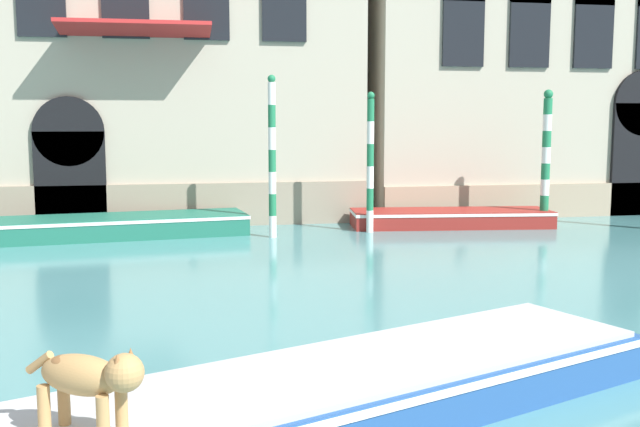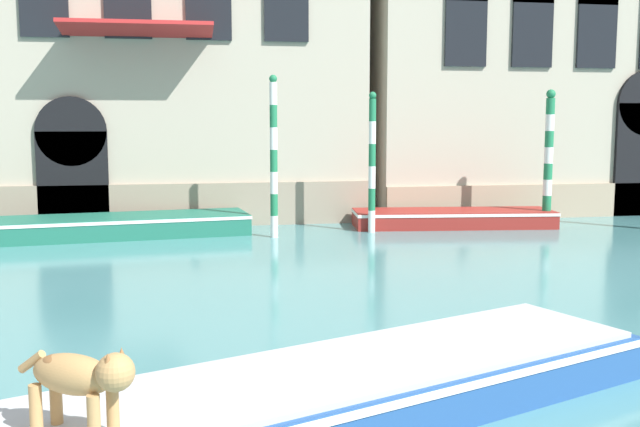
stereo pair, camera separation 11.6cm
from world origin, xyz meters
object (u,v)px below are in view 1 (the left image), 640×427
object	(u,v)px
boat_moored_near_palazzo	(109,226)
dog_on_deck	(90,378)
boat_moored_far	(451,218)
mooring_pole_0	(272,156)
mooring_pole_4	(370,162)
boat_foreground	(267,409)
mooring_pole_2	(546,158)

from	to	relation	value
boat_moored_near_palazzo	dog_on_deck	bearing A→B (deg)	-92.49
boat_moored_far	mooring_pole_0	bearing A→B (deg)	-162.80
dog_on_deck	mooring_pole_0	size ratio (longest dim) A/B	0.23
mooring_pole_0	mooring_pole_4	bearing A→B (deg)	8.01
boat_foreground	mooring_pole_0	xyz separation A→B (m)	(1.56, 11.88, 1.75)
boat_moored_near_palazzo	boat_moored_far	bearing A→B (deg)	-6.10
boat_foreground	mooring_pole_0	size ratio (longest dim) A/B	2.23
boat_moored_near_palazzo	boat_moored_far	distance (m)	9.18
boat_foreground	boat_moored_far	distance (m)	14.48
mooring_pole_0	mooring_pole_4	size ratio (longest dim) A/B	1.10
boat_foreground	mooring_pole_0	world-z (taller)	mooring_pole_0
boat_moored_far	mooring_pole_2	size ratio (longest dim) A/B	1.50
boat_foreground	dog_on_deck	bearing A→B (deg)	-168.69
boat_foreground	dog_on_deck	world-z (taller)	dog_on_deck
mooring_pole_2	mooring_pole_0	bearing A→B (deg)	-177.11
boat_moored_far	mooring_pole_0	world-z (taller)	mooring_pole_0
boat_moored_near_palazzo	mooring_pole_0	world-z (taller)	mooring_pole_0
boat_moored_far	mooring_pole_4	size ratio (longest dim) A/B	1.54
boat_moored_near_palazzo	mooring_pole_2	distance (m)	11.78
mooring_pole_0	mooring_pole_4	world-z (taller)	mooring_pole_0
boat_foreground	boat_moored_far	bearing A→B (deg)	41.14
dog_on_deck	mooring_pole_4	world-z (taller)	mooring_pole_4
mooring_pole_0	mooring_pole_2	xyz separation A→B (m)	(7.58, 0.38, -0.14)
boat_foreground	dog_on_deck	size ratio (longest dim) A/B	9.50
boat_foreground	mooring_pole_4	world-z (taller)	mooring_pole_4
boat_foreground	dog_on_deck	distance (m)	1.89
mooring_pole_2	mooring_pole_4	size ratio (longest dim) A/B	1.03
mooring_pole_4	mooring_pole_2	bearing A→B (deg)	0.15
boat_moored_near_palazzo	mooring_pole_0	distance (m)	4.52
mooring_pole_0	mooring_pole_2	distance (m)	7.59
mooring_pole_2	mooring_pole_4	bearing A→B (deg)	-179.85
boat_moored_near_palazzo	mooring_pole_2	world-z (taller)	mooring_pole_2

